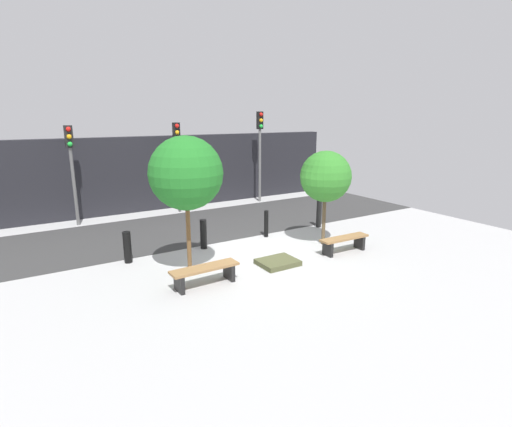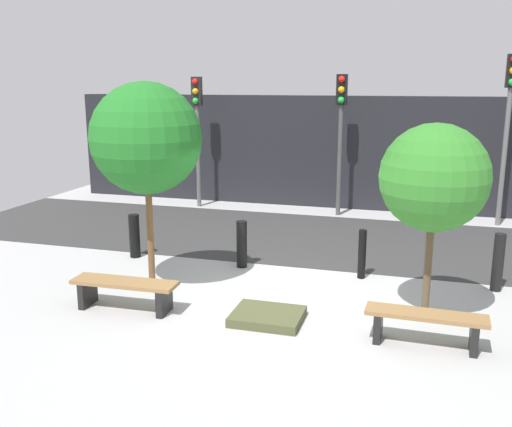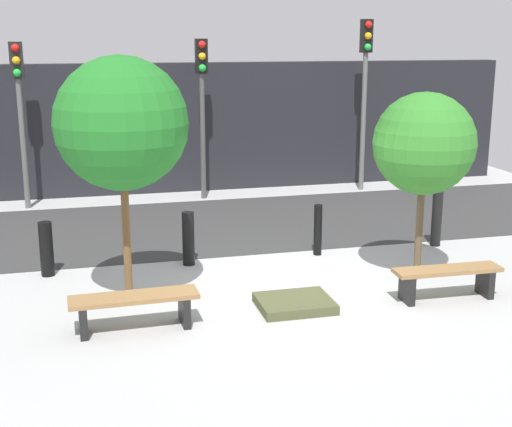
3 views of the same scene
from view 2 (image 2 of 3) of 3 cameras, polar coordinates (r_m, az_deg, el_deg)
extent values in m
plane|color=#A7A7A7|center=(9.50, 2.51, -8.68)|extent=(18.00, 18.00, 0.00)
cube|color=#333333|center=(13.16, 6.61, -2.50)|extent=(18.00, 4.40, 0.01)
cube|color=black|center=(16.34, 8.90, 6.06)|extent=(16.20, 0.50, 3.13)
cube|color=black|center=(9.61, -16.48, -7.63)|extent=(0.11, 0.45, 0.42)
cube|color=black|center=(9.02, -9.16, -8.62)|extent=(0.11, 0.45, 0.42)
cube|color=olive|center=(9.22, -13.02, -6.74)|extent=(1.70, 0.49, 0.06)
cube|color=black|center=(8.25, 12.12, -10.88)|extent=(0.11, 0.39, 0.42)
cube|color=black|center=(8.25, 20.96, -11.50)|extent=(0.11, 0.39, 0.42)
cube|color=olive|center=(8.13, 16.65, -9.69)|extent=(1.62, 0.43, 0.06)
cube|color=#484B2D|center=(8.71, 1.16, -10.25)|extent=(1.04, 0.86, 0.14)
cylinder|color=brown|center=(9.83, -10.54, -1.67)|extent=(0.11, 0.11, 2.11)
sphere|color=#206F23|center=(9.56, -10.93, 7.40)|extent=(1.84, 1.84, 1.84)
cylinder|color=brown|center=(8.88, 16.82, -4.87)|extent=(0.11, 0.11, 1.74)
sphere|color=#307B28|center=(8.58, 17.39, 3.44)|extent=(1.57, 1.57, 1.57)
cylinder|color=black|center=(11.88, -12.05, -2.21)|extent=(0.22, 0.22, 0.89)
cylinder|color=black|center=(11.00, -1.43, -3.08)|extent=(0.20, 0.20, 0.91)
cylinder|color=black|center=(10.56, 10.56, -4.02)|extent=(0.14, 0.14, 0.91)
cylinder|color=black|center=(10.59, 23.05, -4.52)|extent=(0.19, 0.19, 1.01)
cylinder|color=#595959|center=(16.29, -5.83, 7.03)|extent=(0.12, 0.12, 3.65)
cube|color=black|center=(16.21, -5.95, 12.07)|extent=(0.28, 0.16, 0.78)
sphere|color=red|center=(16.11, -6.11, 12.99)|extent=(0.17, 0.17, 0.17)
sphere|color=orange|center=(16.11, -6.09, 12.06)|extent=(0.17, 0.17, 0.17)
sphere|color=green|center=(16.11, -6.07, 11.14)|extent=(0.17, 0.17, 0.17)
cylinder|color=#474747|center=(15.25, 8.40, 6.66)|extent=(0.12, 0.12, 3.70)
cube|color=black|center=(15.16, 8.59, 12.15)|extent=(0.28, 0.16, 0.78)
sphere|color=red|center=(15.05, 8.57, 13.14)|extent=(0.17, 0.17, 0.17)
sphere|color=orange|center=(15.06, 8.53, 12.15)|extent=(0.17, 0.17, 0.17)
sphere|color=green|center=(15.06, 8.50, 11.16)|extent=(0.17, 0.17, 0.17)
cylinder|color=#606060|center=(15.21, 23.68, 6.54)|extent=(0.12, 0.12, 4.15)
sphere|color=green|center=(15.04, 24.23, 11.89)|extent=(0.17, 0.17, 0.17)
camera|label=1|loc=(8.05, -79.96, 5.89)|focal=28.00mm
camera|label=3|loc=(5.14, -89.76, 2.98)|focal=50.00mm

